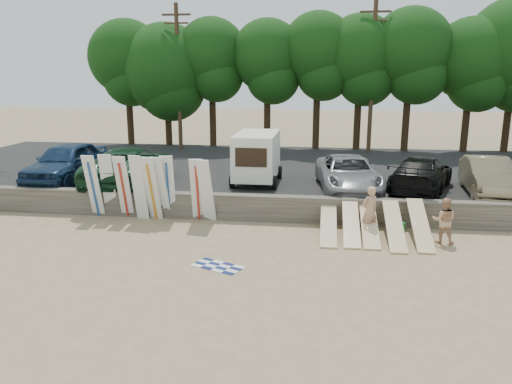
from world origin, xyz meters
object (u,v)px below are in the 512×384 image
beachgoer_a (370,211)px  cooler (399,226)px  car_0 (67,162)px  box_trailer (257,155)px  car_1 (130,166)px  car_4 (488,176)px  car_2 (348,174)px  car_3 (421,174)px  beachgoer_b (444,221)px

beachgoer_a → cooler: 1.50m
car_0 → cooler: bearing=-11.3°
box_trailer → car_1: (-5.56, -1.05, -0.43)m
box_trailer → car_1: size_ratio=0.60×
car_4 → beachgoer_a: car_4 is taller
car_0 → car_2: size_ratio=1.01×
car_3 → beachgoer_a: 4.84m
box_trailer → car_3: box_trailer is taller
car_0 → car_1: car_0 is taller
cooler → car_0: bearing=157.1°
car_2 → beachgoer_a: bearing=-87.4°
car_1 → car_2: bearing=178.7°
beachgoer_b → cooler: (-1.26, 1.18, -0.62)m
box_trailer → beachgoer_a: size_ratio=2.02×
box_trailer → car_1: 5.68m
car_3 → beachgoer_a: bearing=79.4°
car_3 → beachgoer_b: car_3 is taller
car_1 → car_3: 12.62m
car_3 → beachgoer_b: 4.69m
beachgoer_b → car_4: bearing=-110.1°
car_3 → beachgoer_a: car_3 is taller
car_0 → beachgoer_a: bearing=-15.0°
box_trailer → beachgoer_b: bearing=-36.7°
car_0 → beachgoer_b: (15.60, -4.36, -0.81)m
car_1 → car_2: (9.59, 0.09, -0.11)m
box_trailer → car_1: box_trailer is taller
car_0 → car_4: bearing=1.2°
box_trailer → beachgoer_a: box_trailer is taller
car_3 → cooler: size_ratio=13.30×
car_2 → car_3: size_ratio=1.03×
car_4 → beachgoer_a: bearing=-137.4°
beachgoer_b → car_1: bearing=-7.7°
box_trailer → car_2: box_trailer is taller
car_3 → beachgoer_b: (-0.05, -4.64, -0.65)m
car_0 → car_1: (3.04, -0.11, -0.07)m
beachgoer_b → box_trailer: bearing=-26.1°
beachgoer_b → cooler: 1.83m
car_0 → beachgoer_a: 13.78m
car_1 → beachgoer_b: bearing=159.5°
beachgoer_b → car_3: bearing=-79.6°
car_2 → beachgoer_b: 5.30m
car_0 → box_trailer: bearing=7.4°
car_1 → cooler: 11.79m
beachgoer_a → box_trailer: bearing=-79.3°
car_0 → car_4: (18.23, -0.00, -0.14)m
cooler → car_4: bearing=28.9°
car_0 → car_2: 12.62m
car_3 → beachgoer_a: size_ratio=2.86×
box_trailer → beachgoer_b: (7.00, -5.29, -1.18)m
car_4 → beachgoer_b: (-2.63, -4.36, -0.67)m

